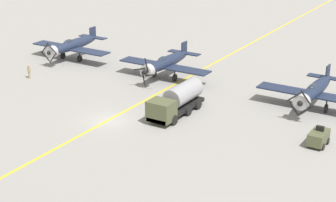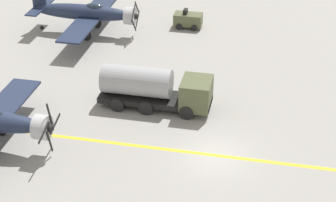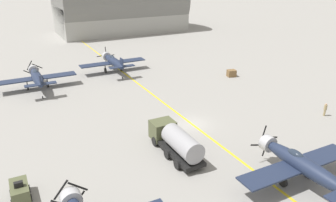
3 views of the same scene
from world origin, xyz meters
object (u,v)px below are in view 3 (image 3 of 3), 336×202
Objects in this scene: hangar at (121,6)px; tow_tractor at (20,191)px; fuel_tanker at (176,140)px; ground_crew_walking at (325,109)px; airplane_far_center at (113,61)px; airplane_near_center at (301,164)px; supply_crate_by_tanker at (231,73)px; airplane_far_left at (37,77)px.

tow_tractor is at bearing -116.42° from hangar.
fuel_tanker is at bearing 1.20° from tow_tractor.
hangar reaches higher than ground_crew_walking.
tow_tractor is (-18.47, -30.45, -1.22)m from airplane_far_center.
airplane_near_center is 1.50× the size of fuel_tanker.
fuel_tanker reaches higher than supply_crate_by_tanker.
airplane_far_left is 6.97× the size of ground_crew_walking.
airplane_near_center reaches higher than ground_crew_walking.
supply_crate_by_tanker is at bearing -87.96° from hangar.
airplane_far_center reaches higher than ground_crew_walking.
ground_crew_walking is 0.05× the size of hangar.
airplane_far_center reaches higher than supply_crate_by_tanker.
fuel_tanker is 4.65× the size of ground_crew_walking.
airplane_near_center is 11.93m from fuel_tanker.
airplane_near_center reaches higher than airplane_far_left.
tow_tractor is (-14.80, -0.31, -0.72)m from fuel_tanker.
hangar is (29.26, 41.49, 5.42)m from airplane_far_left.
tow_tractor is 36.37m from ground_crew_walking.
airplane_far_left is 4.62× the size of tow_tractor.
airplane_far_center is at bearing 86.03° from airplane_near_center.
airplane_near_center is 23.86m from tow_tractor.
airplane_near_center is 6.97× the size of ground_crew_walking.
airplane_far_center is 0.33× the size of hangar.
fuel_tanker is 27.83m from supply_crate_by_tanker.
ground_crew_walking is (21.56, -0.77, -0.57)m from fuel_tanker.
airplane_near_center is at bearing -22.71° from tow_tractor.
airplane_far_center is at bearing -112.27° from hangar.
hangar is at bearing 72.18° from airplane_far_center.
tow_tractor is at bearing -97.81° from airplane_far_left.
airplane_far_center is at bearing 145.33° from supply_crate_by_tanker.
ground_crew_walking is (31.46, -27.72, -1.07)m from airplane_far_left.
airplane_far_left is at bearing 79.81° from tow_tractor.
airplane_far_left is 28.71m from fuel_tanker.
airplane_far_left reaches higher than fuel_tanker.
airplane_far_left is 32.33m from supply_crate_by_tanker.
hangar is (12.17, 77.94, 5.42)m from airplane_near_center.
airplane_far_left is at bearing 138.62° from ground_crew_walking.
airplane_far_center is at bearing 58.76° from tow_tractor.
fuel_tanker is 0.22× the size of hangar.
airplane_far_left reaches higher than ground_crew_walking.
fuel_tanker is 14.82m from tow_tractor.
airplane_far_center is 35.73m from ground_crew_walking.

